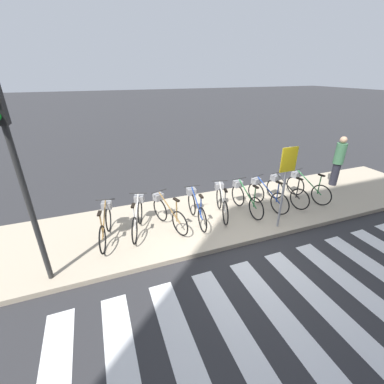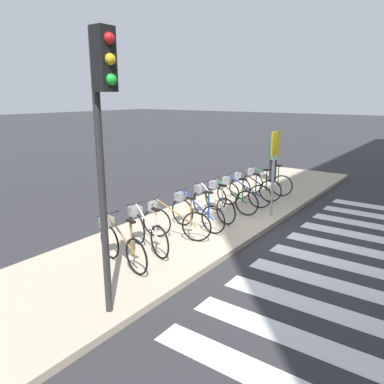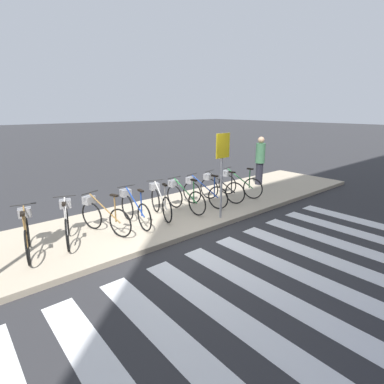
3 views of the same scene
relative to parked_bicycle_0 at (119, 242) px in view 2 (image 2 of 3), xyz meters
The scene contains 14 objects.
ground_plane 3.42m from the parked_bicycle_0, 23.64° to the right, with size 120.00×120.00×0.00m, color #2D2D30.
sidewalk 3.13m from the parked_bicycle_0, ahead, with size 15.56×2.93×0.12m.
parked_bicycle_0 is the anchor object (origin of this frame).
parked_bicycle_1 0.79m from the parked_bicycle_0, ahead, with size 0.63×1.49×0.96m.
parked_bicycle_2 1.55m from the parked_bicycle_0, ahead, with size 0.63×1.49×0.96m.
parked_bicycle_3 2.35m from the parked_bicycle_0, ahead, with size 0.46×1.56×0.96m.
parked_bicycle_4 3.17m from the parked_bicycle_0, ahead, with size 0.57×1.52×0.96m.
parked_bicycle_5 3.90m from the parked_bicycle_0, ahead, with size 0.46×1.56×0.96m.
parked_bicycle_6 4.60m from the parked_bicycle_0, ahead, with size 0.53×1.53×0.96m.
parked_bicycle_7 5.32m from the parked_bicycle_0, ahead, with size 0.55×1.52×0.96m.
parked_bicycle_8 6.13m from the parked_bicycle_0, ahead, with size 0.56×1.52×0.96m.
pedestrian 7.98m from the parked_bicycle_0, ahead, with size 0.34×0.34×1.77m.
traffic_light 2.81m from the parked_bicycle_0, 136.62° to the right, with size 0.24×0.40×3.80m.
sign_post 4.54m from the parked_bicycle_0, 13.94° to the right, with size 0.44×0.07×2.17m.
Camera 2 is at (-7.46, -3.43, 3.13)m, focal length 35.00 mm.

